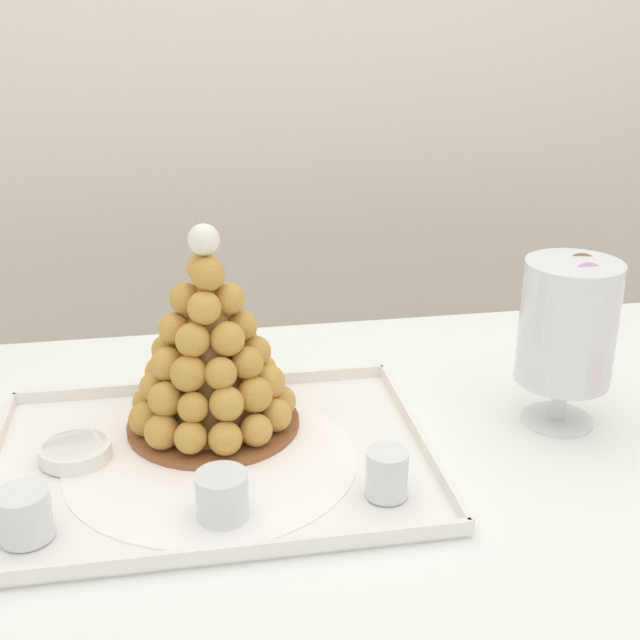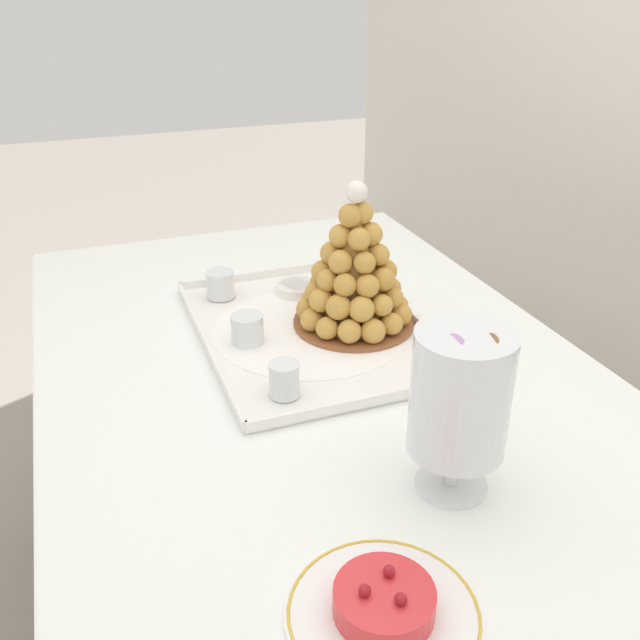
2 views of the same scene
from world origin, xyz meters
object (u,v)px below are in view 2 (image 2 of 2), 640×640
dessert_cup_left (221,285)px  dessert_cup_centre (284,381)px  macaron_goblet (460,395)px  fruit_tart_plate (384,607)px  serving_tray (311,331)px  creme_brulee_ramekin (297,288)px  wine_glass (371,263)px  dessert_cup_mid_left (247,330)px  croquembouche (354,274)px

dessert_cup_left → dessert_cup_centre: bearing=1.4°
dessert_cup_centre → macaron_goblet: macaron_goblet is taller
fruit_tart_plate → macaron_goblet: bearing=132.4°
dessert_cup_left → dessert_cup_centre: dessert_cup_centre is taller
macaron_goblet → fruit_tart_plate: 0.27m
macaron_goblet → fruit_tart_plate: (0.16, -0.18, -0.14)m
serving_tray → dessert_cup_left: bearing=-148.5°
dessert_cup_centre → dessert_cup_left: bearing=-178.6°
creme_brulee_ramekin → wine_glass: 0.20m
serving_tray → creme_brulee_ramekin: creme_brulee_ramekin is taller
dessert_cup_left → creme_brulee_ramekin: bearing=76.8°
serving_tray → creme_brulee_ramekin: 0.17m
dessert_cup_mid_left → macaron_goblet: size_ratio=0.25×
croquembouche → dessert_cup_mid_left: 0.23m
dessert_cup_mid_left → macaron_goblet: 0.51m
dessert_cup_mid_left → wine_glass: size_ratio=0.39×
creme_brulee_ramekin → fruit_tart_plate: size_ratio=0.41×
serving_tray → dessert_cup_centre: size_ratio=9.56×
creme_brulee_ramekin → dessert_cup_left: bearing=-103.2°
wine_glass → creme_brulee_ramekin: bearing=-144.1°
dessert_cup_left → macaron_goblet: bearing=12.7°
dessert_cup_mid_left → fruit_tart_plate: bearing=-1.9°
dessert_cup_left → dessert_cup_mid_left: size_ratio=0.98×
dessert_cup_centre → creme_brulee_ramekin: bearing=158.4°
dessert_cup_centre → wine_glass: 0.35m
dessert_cup_centre → macaron_goblet: 0.34m
croquembouche → dessert_cup_left: croquembouche is taller
dessert_cup_centre → creme_brulee_ramekin: 0.40m
fruit_tart_plate → croquembouche: bearing=159.9°
wine_glass → dessert_cup_centre: bearing=-47.9°
croquembouche → fruit_tart_plate: (0.64, -0.23, -0.10)m
dessert_cup_left → dessert_cup_mid_left: (0.21, 0.00, -0.00)m
serving_tray → dessert_cup_mid_left: (0.01, -0.13, 0.03)m
serving_tray → dessert_cup_centre: 0.23m
dessert_cup_mid_left → creme_brulee_ramekin: 0.24m
serving_tray → croquembouche: (0.01, 0.09, 0.11)m
dessert_cup_mid_left → creme_brulee_ramekin: size_ratio=0.67×
croquembouche → wine_glass: size_ratio=1.83×
dessert_cup_left → dessert_cup_centre: 0.41m
croquembouche → dessert_cup_left: 0.31m
dessert_cup_left → dessert_cup_mid_left: bearing=0.2°
croquembouche → macaron_goblet: (0.48, -0.06, 0.03)m
croquembouche → dessert_cup_centre: croquembouche is taller
dessert_cup_left → wine_glass: bearing=55.4°
croquembouche → wine_glass: 0.06m
creme_brulee_ramekin → serving_tray: bearing=-10.1°
macaron_goblet → wine_glass: size_ratio=1.55×
serving_tray → dessert_cup_left: 0.25m
creme_brulee_ramekin → wine_glass: bearing=35.9°
dessert_cup_mid_left → creme_brulee_ramekin: dessert_cup_mid_left is taller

